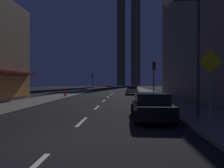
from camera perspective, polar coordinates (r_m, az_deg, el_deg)
name	(u,v)px	position (r m, az deg, el deg)	size (l,w,h in m)	color
ground_plane	(113,92)	(37.85, 0.41, -2.68)	(78.00, 136.00, 0.10)	black
sidewalk_right	(146,92)	(38.10, 10.99, -2.48)	(4.00, 76.00, 0.15)	#605E59
sidewalk_left	(81,92)	(38.87, -9.96, -2.42)	(4.00, 76.00, 0.15)	#605E59
lane_marking_center	(104,101)	(19.55, -2.62, -5.43)	(0.16, 33.40, 0.01)	silver
skyscraper_distant_tall	(121,31)	(128.16, 2.94, 16.63)	(5.51, 8.90, 75.52)	#4A4638
skyscraper_distant_mid	(135,34)	(130.53, 7.54, 15.63)	(6.13, 7.15, 72.49)	#4D493A
car_parked_near	(151,106)	(9.94, 12.29, -6.87)	(1.98, 4.24, 1.45)	black
car_parked_far	(132,90)	(30.46, 6.41, -1.95)	(1.98, 4.24, 1.45)	silver
fire_hydrant_far_left	(65,94)	(25.44, -14.77, -3.07)	(0.42, 0.30, 0.65)	red
traffic_light_near_right	(154,72)	(20.18, 13.30, 3.80)	(0.32, 0.48, 4.20)	#2D2D2D
traffic_light_far_left	(92,78)	(44.19, -6.32, 1.97)	(0.32, 0.48, 4.20)	#2D2D2D
street_lamp_right	(183,27)	(10.92, 21.82, 16.68)	(1.96, 0.56, 6.58)	#38383D
pedestrian_crossing_sign	(210,82)	(8.13, 29.04, 0.47)	(0.91, 0.08, 3.15)	slate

